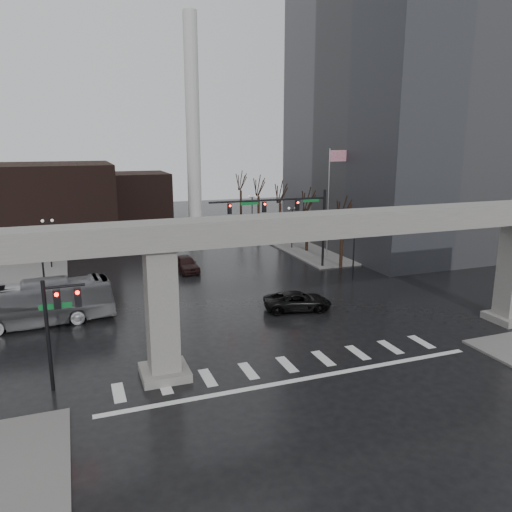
% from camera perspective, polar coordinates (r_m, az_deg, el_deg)
% --- Properties ---
extents(ground, '(160.00, 160.00, 0.00)m').
position_cam_1_polar(ground, '(30.85, 2.78, -11.53)').
color(ground, black).
rests_on(ground, ground).
extents(sidewalk_ne, '(28.00, 36.00, 0.15)m').
position_cam_1_polar(sidewalk_ne, '(73.17, 10.44, 2.86)').
color(sidewalk_ne, slate).
rests_on(sidewalk_ne, ground).
extents(elevated_guideway, '(48.00, 2.60, 8.70)m').
position_cam_1_polar(elevated_guideway, '(29.18, 5.21, 1.25)').
color(elevated_guideway, gray).
rests_on(elevated_guideway, ground).
extents(office_tower, '(22.00, 26.00, 42.00)m').
position_cam_1_polar(office_tower, '(65.38, 17.60, 19.71)').
color(office_tower, '#5B5A5F').
rests_on(office_tower, ground).
extents(building_far_left, '(16.00, 14.00, 10.00)m').
position_cam_1_polar(building_far_left, '(68.23, -22.81, 5.50)').
color(building_far_left, black).
rests_on(building_far_left, ground).
extents(building_far_mid, '(10.00, 10.00, 8.00)m').
position_cam_1_polar(building_far_mid, '(78.76, -13.73, 6.31)').
color(building_far_mid, black).
rests_on(building_far_mid, ground).
extents(smokestack, '(3.60, 3.60, 30.00)m').
position_cam_1_polar(smokestack, '(73.74, -7.20, 13.42)').
color(smokestack, silver).
rests_on(smokestack, ground).
extents(signal_mast_arm, '(12.12, 0.43, 8.00)m').
position_cam_1_polar(signal_mast_arm, '(49.37, 3.87, 4.92)').
color(signal_mast_arm, black).
rests_on(signal_mast_arm, ground).
extents(signal_left_pole, '(2.30, 0.30, 6.00)m').
position_cam_1_polar(signal_left_pole, '(27.68, -21.74, -6.36)').
color(signal_left_pole, black).
rests_on(signal_left_pole, ground).
extents(flagpole_assembly, '(2.06, 0.12, 12.00)m').
position_cam_1_polar(flagpole_assembly, '(54.82, 8.57, 7.41)').
color(flagpole_assembly, silver).
rests_on(flagpole_assembly, ground).
extents(lamp_right_0, '(1.22, 0.32, 5.11)m').
position_cam_1_polar(lamp_right_0, '(47.69, 11.15, 1.53)').
color(lamp_right_0, black).
rests_on(lamp_right_0, ground).
extents(lamp_right_1, '(1.22, 0.32, 5.11)m').
position_cam_1_polar(lamp_right_1, '(59.85, 4.16, 4.08)').
color(lamp_right_1, black).
rests_on(lamp_right_1, ground).
extents(lamp_right_2, '(1.22, 0.32, 5.11)m').
position_cam_1_polar(lamp_right_2, '(72.68, -0.45, 5.72)').
color(lamp_right_2, black).
rests_on(lamp_right_2, ground).
extents(lamp_left_0, '(1.22, 0.32, 5.11)m').
position_cam_1_polar(lamp_left_0, '(40.88, -23.16, -1.22)').
color(lamp_left_0, black).
rests_on(lamp_left_0, ground).
extents(lamp_left_1, '(1.22, 0.32, 5.11)m').
position_cam_1_polar(lamp_left_1, '(54.58, -22.61, 2.22)').
color(lamp_left_1, black).
rests_on(lamp_left_1, ground).
extents(lamp_left_2, '(1.22, 0.32, 5.11)m').
position_cam_1_polar(lamp_left_2, '(68.41, -22.28, 4.27)').
color(lamp_left_2, black).
rests_on(lamp_left_2, ground).
extents(tree_right_0, '(1.09, 1.58, 7.50)m').
position_cam_1_polar(tree_right_0, '(51.71, 9.78, 1.71)').
color(tree_right_0, black).
rests_on(tree_right_0, ground).
extents(tree_right_1, '(1.09, 1.61, 7.67)m').
position_cam_1_polar(tree_right_1, '(58.62, 5.87, 3.24)').
color(tree_right_1, black).
rests_on(tree_right_1, ground).
extents(tree_right_2, '(1.10, 1.63, 7.85)m').
position_cam_1_polar(tree_right_2, '(65.78, 2.79, 4.43)').
color(tree_right_2, black).
rests_on(tree_right_2, ground).
extents(tree_right_3, '(1.11, 1.66, 8.02)m').
position_cam_1_polar(tree_right_3, '(73.11, 0.31, 5.37)').
color(tree_right_3, black).
rests_on(tree_right_3, ground).
extents(tree_right_4, '(1.12, 1.69, 8.19)m').
position_cam_1_polar(tree_right_4, '(80.57, -1.72, 6.14)').
color(tree_right_4, black).
rests_on(tree_right_4, ground).
extents(pickup_truck, '(5.59, 3.41, 1.45)m').
position_cam_1_polar(pickup_truck, '(38.77, 4.78, -5.16)').
color(pickup_truck, black).
rests_on(pickup_truck, ground).
extents(city_bus, '(11.54, 3.53, 3.17)m').
position_cam_1_polar(city_bus, '(38.64, -24.43, -5.05)').
color(city_bus, '#939498').
rests_on(city_bus, ground).
extents(far_car, '(2.26, 4.85, 1.61)m').
position_cam_1_polar(far_car, '(50.30, -8.04, -0.86)').
color(far_car, black).
rests_on(far_car, ground).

